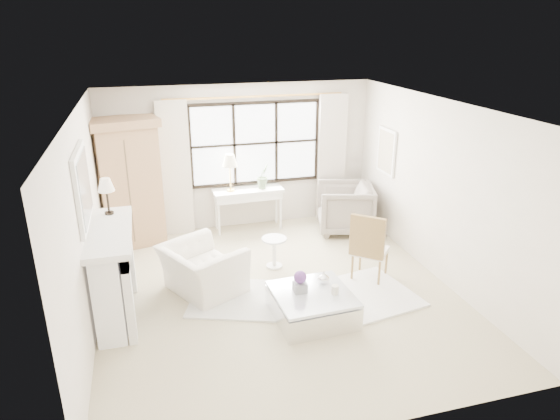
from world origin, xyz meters
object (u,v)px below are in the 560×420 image
Objects in this scene: armoire at (129,182)px; coffee_table at (312,306)px; club_armchair at (202,269)px; console_table at (248,209)px.

armoire is 3.99m from coffee_table.
armoire is at bearing 123.04° from coffee_table.
armoire is at bearing -2.62° from club_armchair.
armoire is 2.39m from club_armchair.
coffee_table is (2.27, -3.15, -0.96)m from armoire.
console_table is 3.25m from coffee_table.
coffee_table is at bearing -67.41° from armoire.
console_table is 1.25× the size of coffee_table.
armoire is 1.71× the size of console_table.
console_table is at bearing -10.68° from armoire.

